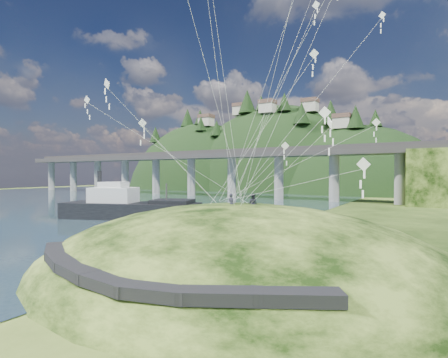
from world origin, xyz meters
The scene contains 10 objects.
ground centered at (0.00, 0.00, 0.00)m, with size 320.00×320.00×0.00m, color black.
water centered at (-72.00, 30.00, 0.01)m, with size 240.00×240.00×0.00m, color #314D5B.
grass_hill centered at (8.00, 2.00, -1.50)m, with size 36.00×32.00×13.00m.
footpath centered at (7.46, -9.74, 2.08)m, with size 22.29×5.84×0.83m.
bridge centered at (-26.46, 70.07, 9.70)m, with size 160.00×11.00×15.00m.
far_ridge centered at (-43.58, 122.17, -7.44)m, with size 153.00×70.00×94.50m.
work_barge centered at (-21.65, 17.85, 2.00)m, with size 23.51×13.54×7.96m.
wooden_dock centered at (-3.24, 7.60, 0.50)m, with size 16.08×5.61×1.14m.
kite_flyers centered at (7.97, 3.02, 5.85)m, with size 2.23×1.80×1.78m.
kite_swarm centered at (11.29, 2.69, 18.61)m, with size 21.18×16.90×21.31m.
Camera 1 is at (21.70, -23.18, 7.60)m, focal length 28.00 mm.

